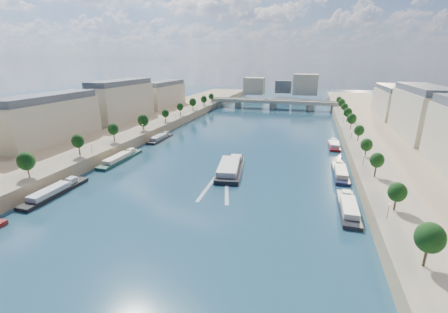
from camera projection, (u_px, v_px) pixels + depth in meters
The scene contains 17 objects.
ground at pixel (234, 155), 138.39m from camera, with size 700.00×700.00×0.00m, color #0D2A3A.
quay_left at pixel (101, 139), 156.63m from camera, with size 44.00×520.00×5.00m, color #9E8460.
quay_right at pixel (409, 164), 118.61m from camera, with size 44.00×520.00×5.00m, color #9E8460.
pave_left at pixel (125, 136), 151.88m from camera, with size 14.00×520.00×0.10m, color gray.
pave_right at pixel (369, 155), 121.79m from camera, with size 14.00×520.00×0.10m, color gray.
trees_left at pixel (130, 125), 151.51m from camera, with size 4.80×268.80×8.26m.
trees_right at pixel (362, 136), 129.78m from camera, with size 4.80×268.80×8.26m.
lamps_left at pixel (120, 136), 140.71m from camera, with size 0.36×200.36×4.28m.
lamps_right at pixel (357, 144), 126.70m from camera, with size 0.36×200.36×4.28m.
buildings_left at pixel (92, 108), 166.72m from camera, with size 16.00×226.00×23.20m.
buildings_right at pixel (443, 126), 121.84m from camera, with size 16.00×226.00×23.20m.
skyline at pixel (285, 85), 333.63m from camera, with size 79.00×42.00×22.00m.
bridge at pixel (273, 103), 266.84m from camera, with size 112.00×12.00×8.15m.
tour_barge at pixel (230, 168), 118.53m from camera, with size 13.51×31.92×4.20m.
wake at pixel (218, 187), 103.81m from camera, with size 11.56×26.03×0.04m.
moored_barges_left at pixel (64, 188), 100.94m from camera, with size 5.00×162.69×3.60m.
moored_barges_right at pixel (347, 202), 90.73m from camera, with size 5.00×158.26×3.60m.
Camera 1 is at (32.35, -27.91, 42.03)m, focal length 24.00 mm.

